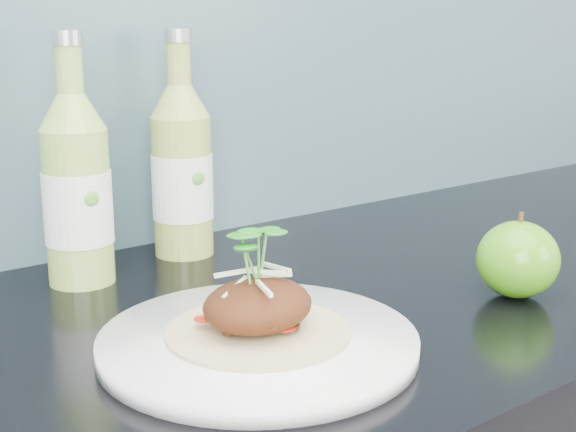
{
  "coord_description": "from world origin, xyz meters",
  "views": [
    {
      "loc": [
        -0.46,
        1.07,
        1.19
      ],
      "look_at": [
        0.01,
        1.67,
        1.0
      ],
      "focal_mm": 50.0,
      "sensor_mm": 36.0,
      "label": 1
    }
  ],
  "objects_px": {
    "dinner_plate": "(258,342)",
    "cider_bottle_left": "(77,190)",
    "green_apple": "(518,259)",
    "cider_bottle_right": "(182,172)"
  },
  "relations": [
    {
      "from": "dinner_plate",
      "to": "cider_bottle_left",
      "type": "distance_m",
      "value": 0.3
    },
    {
      "from": "cider_bottle_left",
      "to": "green_apple",
      "type": "bearing_deg",
      "value": -42.56
    },
    {
      "from": "cider_bottle_left",
      "to": "cider_bottle_right",
      "type": "bearing_deg",
      "value": 10.97
    },
    {
      "from": "dinner_plate",
      "to": "cider_bottle_left",
      "type": "height_order",
      "value": "cider_bottle_left"
    },
    {
      "from": "cider_bottle_right",
      "to": "cider_bottle_left",
      "type": "bearing_deg",
      "value": -171.83
    },
    {
      "from": "green_apple",
      "to": "cider_bottle_right",
      "type": "bearing_deg",
      "value": 119.15
    },
    {
      "from": "cider_bottle_left",
      "to": "cider_bottle_right",
      "type": "distance_m",
      "value": 0.15
    },
    {
      "from": "dinner_plate",
      "to": "cider_bottle_right",
      "type": "height_order",
      "value": "cider_bottle_right"
    },
    {
      "from": "dinner_plate",
      "to": "green_apple",
      "type": "bearing_deg",
      "value": -9.53
    },
    {
      "from": "dinner_plate",
      "to": "cider_bottle_left",
      "type": "relative_size",
      "value": 1.25
    }
  ]
}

